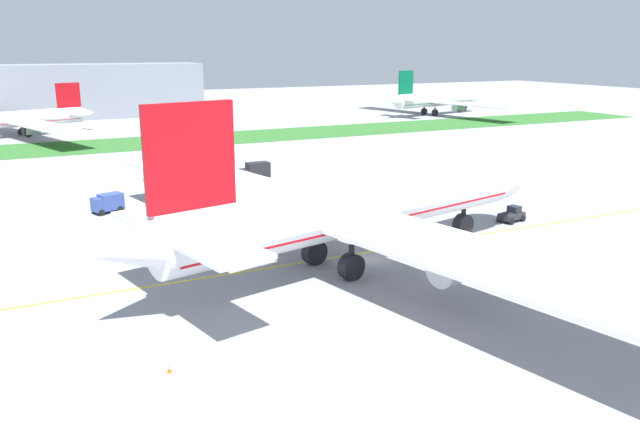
{
  "coord_description": "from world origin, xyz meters",
  "views": [
    {
      "loc": [
        -35.8,
        -60.49,
        23.76
      ],
      "look_at": [
        -2.98,
        6.91,
        4.15
      ],
      "focal_mm": 35.92,
      "sensor_mm": 36.0,
      "label": 1
    }
  ],
  "objects_px": {
    "pushback_tug": "(512,215)",
    "parked_airliner_far_left": "(15,120)",
    "traffic_cone_near_nose": "(169,369)",
    "parked_airliner_far_centre": "(434,100)",
    "service_truck_baggage_loader": "(255,171)",
    "ground_crew_wingwalker_port": "(382,231)",
    "ground_crew_marshaller_front": "(424,253)",
    "airliner_foreground": "(353,209)",
    "service_truck_catering_van": "(159,172)",
    "service_truck_fuel_bowser": "(108,203)"
  },
  "relations": [
    {
      "from": "service_truck_baggage_loader",
      "to": "service_truck_catering_van",
      "type": "xyz_separation_m",
      "value": [
        -15.98,
        7.38,
        -0.04
      ]
    },
    {
      "from": "traffic_cone_near_nose",
      "to": "service_truck_baggage_loader",
      "type": "distance_m",
      "value": 71.58
    },
    {
      "from": "ground_crew_wingwalker_port",
      "to": "parked_airliner_far_left",
      "type": "xyz_separation_m",
      "value": [
        -39.42,
        124.6,
        3.67
      ]
    },
    {
      "from": "pushback_tug",
      "to": "parked_airliner_far_left",
      "type": "relative_size",
      "value": 0.08
    },
    {
      "from": "ground_crew_wingwalker_port",
      "to": "service_truck_catering_van",
      "type": "bearing_deg",
      "value": 109.34
    },
    {
      "from": "traffic_cone_near_nose",
      "to": "service_truck_fuel_bowser",
      "type": "relative_size",
      "value": 0.12
    },
    {
      "from": "pushback_tug",
      "to": "service_truck_catering_van",
      "type": "xyz_separation_m",
      "value": [
        -38.26,
        50.09,
        0.69
      ]
    },
    {
      "from": "pushback_tug",
      "to": "parked_airliner_far_centre",
      "type": "height_order",
      "value": "parked_airliner_far_centre"
    },
    {
      "from": "parked_airliner_far_centre",
      "to": "service_truck_catering_van",
      "type": "bearing_deg",
      "value": -147.18
    },
    {
      "from": "parked_airliner_far_left",
      "to": "parked_airliner_far_centre",
      "type": "relative_size",
      "value": 1.02
    },
    {
      "from": "pushback_tug",
      "to": "service_truck_fuel_bowser",
      "type": "relative_size",
      "value": 1.19
    },
    {
      "from": "service_truck_fuel_bowser",
      "to": "ground_crew_wingwalker_port",
      "type": "bearing_deg",
      "value": -45.07
    },
    {
      "from": "airliner_foreground",
      "to": "service_truck_catering_van",
      "type": "bearing_deg",
      "value": 99.2
    },
    {
      "from": "ground_crew_wingwalker_port",
      "to": "parked_airliner_far_centre",
      "type": "relative_size",
      "value": 0.02
    },
    {
      "from": "parked_airliner_far_left",
      "to": "traffic_cone_near_nose",
      "type": "bearing_deg",
      "value": -87.22
    },
    {
      "from": "service_truck_baggage_loader",
      "to": "traffic_cone_near_nose",
      "type": "bearing_deg",
      "value": -115.56
    },
    {
      "from": "ground_crew_wingwalker_port",
      "to": "service_truck_baggage_loader",
      "type": "relative_size",
      "value": 0.31
    },
    {
      "from": "service_truck_catering_van",
      "to": "parked_airliner_far_centre",
      "type": "bearing_deg",
      "value": 32.82
    },
    {
      "from": "pushback_tug",
      "to": "traffic_cone_near_nose",
      "type": "bearing_deg",
      "value": -157.66
    },
    {
      "from": "airliner_foreground",
      "to": "ground_crew_marshaller_front",
      "type": "height_order",
      "value": "airliner_foreground"
    },
    {
      "from": "ground_crew_wingwalker_port",
      "to": "ground_crew_marshaller_front",
      "type": "distance_m",
      "value": 9.52
    },
    {
      "from": "service_truck_fuel_bowser",
      "to": "service_truck_catering_van",
      "type": "bearing_deg",
      "value": 59.53
    },
    {
      "from": "airliner_foreground",
      "to": "traffic_cone_near_nose",
      "type": "bearing_deg",
      "value": -147.79
    },
    {
      "from": "traffic_cone_near_nose",
      "to": "ground_crew_marshaller_front",
      "type": "bearing_deg",
      "value": 21.94
    },
    {
      "from": "pushback_tug",
      "to": "parked_airliner_far_left",
      "type": "bearing_deg",
      "value": 115.72
    },
    {
      "from": "airliner_foreground",
      "to": "service_truck_baggage_loader",
      "type": "distance_m",
      "value": 50.07
    },
    {
      "from": "airliner_foreground",
      "to": "ground_crew_wingwalker_port",
      "type": "distance_m",
      "value": 12.22
    },
    {
      "from": "parked_airliner_far_left",
      "to": "parked_airliner_far_centre",
      "type": "bearing_deg",
      "value": -0.71
    },
    {
      "from": "ground_crew_wingwalker_port",
      "to": "service_truck_fuel_bowser",
      "type": "relative_size",
      "value": 0.36
    },
    {
      "from": "pushback_tug",
      "to": "ground_crew_wingwalker_port",
      "type": "xyz_separation_m",
      "value": [
        -20.89,
        0.6,
        0.07
      ]
    },
    {
      "from": "ground_crew_wingwalker_port",
      "to": "traffic_cone_near_nose",
      "type": "xyz_separation_m",
      "value": [
        -32.27,
        -22.44,
        -0.77
      ]
    },
    {
      "from": "parked_airliner_far_centre",
      "to": "airliner_foreground",
      "type": "bearing_deg",
      "value": -128.79
    },
    {
      "from": "pushback_tug",
      "to": "parked_airliner_far_left",
      "type": "height_order",
      "value": "parked_airliner_far_left"
    },
    {
      "from": "ground_crew_wingwalker_port",
      "to": "service_truck_baggage_loader",
      "type": "distance_m",
      "value": 42.14
    },
    {
      "from": "parked_airliner_far_centre",
      "to": "ground_crew_marshaller_front",
      "type": "bearing_deg",
      "value": -126.12
    },
    {
      "from": "pushback_tug",
      "to": "ground_crew_marshaller_front",
      "type": "height_order",
      "value": "pushback_tug"
    },
    {
      "from": "ground_crew_marshaller_front",
      "to": "service_truck_baggage_loader",
      "type": "bearing_deg",
      "value": 91.34
    },
    {
      "from": "airliner_foreground",
      "to": "service_truck_baggage_loader",
      "type": "relative_size",
      "value": 16.6
    },
    {
      "from": "ground_crew_marshaller_front",
      "to": "parked_airliner_far_left",
      "type": "relative_size",
      "value": 0.02
    },
    {
      "from": "service_truck_baggage_loader",
      "to": "service_truck_catering_van",
      "type": "height_order",
      "value": "service_truck_baggage_loader"
    },
    {
      "from": "traffic_cone_near_nose",
      "to": "parked_airliner_far_centre",
      "type": "height_order",
      "value": "parked_airliner_far_centre"
    },
    {
      "from": "service_truck_catering_van",
      "to": "parked_airliner_far_left",
      "type": "height_order",
      "value": "parked_airliner_far_left"
    },
    {
      "from": "service_truck_baggage_loader",
      "to": "parked_airliner_far_left",
      "type": "xyz_separation_m",
      "value": [
        -38.03,
        82.49,
        3.0
      ]
    },
    {
      "from": "ground_crew_wingwalker_port",
      "to": "service_truck_baggage_loader",
      "type": "xyz_separation_m",
      "value": [
        -1.39,
        42.12,
        0.66
      ]
    },
    {
      "from": "service_truck_fuel_bowser",
      "to": "airliner_foreground",
      "type": "bearing_deg",
      "value": -60.06
    },
    {
      "from": "pushback_tug",
      "to": "ground_crew_wingwalker_port",
      "type": "height_order",
      "value": "pushback_tug"
    },
    {
      "from": "service_truck_fuel_bowser",
      "to": "parked_airliner_far_centre",
      "type": "height_order",
      "value": "parked_airliner_far_centre"
    },
    {
      "from": "ground_crew_marshaller_front",
      "to": "traffic_cone_near_nose",
      "type": "xyz_separation_m",
      "value": [
        -32.09,
        -12.92,
        -0.7
      ]
    },
    {
      "from": "traffic_cone_near_nose",
      "to": "service_truck_baggage_loader",
      "type": "bearing_deg",
      "value": 64.44
    },
    {
      "from": "airliner_foreground",
      "to": "parked_airliner_far_centre",
      "type": "distance_m",
      "value": 167.02
    }
  ]
}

